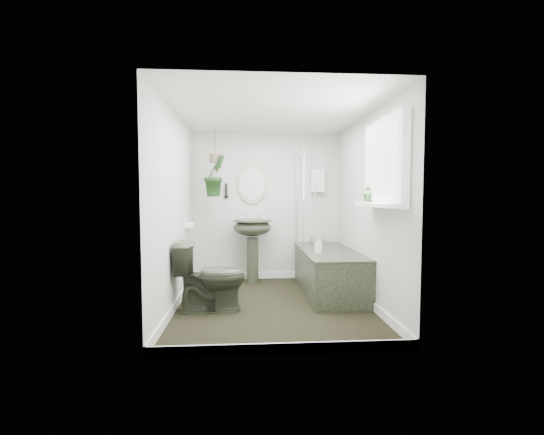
{
  "coord_description": "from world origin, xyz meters",
  "views": [
    {
      "loc": [
        -0.31,
        -4.33,
        1.33
      ],
      "look_at": [
        0.0,
        0.15,
        1.05
      ],
      "focal_mm": 24.0,
      "sensor_mm": 36.0,
      "label": 1
    }
  ],
  "objects": [
    {
      "name": "floor",
      "position": [
        0.0,
        0.0,
        -0.01
      ],
      "size": [
        2.3,
        2.8,
        0.02
      ],
      "primitive_type": "cube",
      "color": "black",
      "rests_on": "ground"
    },
    {
      "name": "wall_right",
      "position": [
        1.16,
        0.0,
        1.15
      ],
      "size": [
        0.02,
        2.8,
        2.3
      ],
      "primitive_type": "cube",
      "color": "silver",
      "rests_on": "ground"
    },
    {
      "name": "ceiling",
      "position": [
        0.0,
        0.0,
        2.31
      ],
      "size": [
        2.3,
        2.8,
        0.02
      ],
      "primitive_type": "cube",
      "color": "white",
      "rests_on": "ground"
    },
    {
      "name": "wall_back",
      "position": [
        0.0,
        1.41,
        1.15
      ],
      "size": [
        2.3,
        0.02,
        2.3
      ],
      "primitive_type": "cube",
      "color": "silver",
      "rests_on": "ground"
    },
    {
      "name": "hanging_plant",
      "position": [
        -0.76,
        0.95,
        1.61
      ],
      "size": [
        0.43,
        0.43,
        0.61
      ],
      "primitive_type": "imported",
      "rotation": [
        0.0,
        0.0,
        0.83
      ],
      "color": "black",
      "rests_on": "ceiling"
    },
    {
      "name": "toilet",
      "position": [
        -0.73,
        -0.17,
        0.4
      ],
      "size": [
        0.79,
        0.45,
        0.8
      ],
      "primitive_type": "imported",
      "rotation": [
        0.0,
        0.0,
        1.57
      ],
      "color": "#2C3323",
      "rests_on": "floor"
    },
    {
      "name": "sill_plant",
      "position": [
        1.04,
        -0.4,
        1.36
      ],
      "size": [
        0.24,
        0.23,
        0.21
      ],
      "primitive_type": "imported",
      "rotation": [
        0.0,
        0.0,
        0.4
      ],
      "color": "black",
      "rests_on": "window_sill"
    },
    {
      "name": "window_recess",
      "position": [
        1.09,
        -0.7,
        1.65
      ],
      "size": [
        0.08,
        1.0,
        0.9
      ],
      "primitive_type": "cube",
      "color": "white",
      "rests_on": "wall_right"
    },
    {
      "name": "toilet_roll_holder",
      "position": [
        -1.1,
        0.7,
        0.9
      ],
      "size": [
        0.11,
        0.11,
        0.11
      ],
      "primitive_type": "cylinder",
      "rotation": [
        0.0,
        1.57,
        0.0
      ],
      "color": "white",
      "rests_on": "wall_left"
    },
    {
      "name": "wall_sconce",
      "position": [
        -0.63,
        1.36,
        1.4
      ],
      "size": [
        0.04,
        0.04,
        0.22
      ],
      "primitive_type": "cylinder",
      "color": "black",
      "rests_on": "wall_back"
    },
    {
      "name": "pedestal_sink",
      "position": [
        -0.23,
        1.11,
        0.48
      ],
      "size": [
        0.62,
        0.54,
        0.97
      ],
      "primitive_type": null,
      "rotation": [
        0.0,
        0.0,
        0.11
      ],
      "color": "#2C3323",
      "rests_on": "floor"
    },
    {
      "name": "hanging_pot",
      "position": [
        -0.76,
        0.95,
        1.85
      ],
      "size": [
        0.16,
        0.16,
        0.12
      ],
      "primitive_type": "cylinder",
      "color": "brown",
      "rests_on": "ceiling"
    },
    {
      "name": "window_sill",
      "position": [
        1.02,
        -0.7,
        1.23
      ],
      "size": [
        0.18,
        1.0,
        0.04
      ],
      "primitive_type": "cube",
      "color": "white",
      "rests_on": "wall_right"
    },
    {
      "name": "oval_mirror",
      "position": [
        -0.23,
        1.37,
        1.5
      ],
      "size": [
        0.46,
        0.03,
        0.62
      ],
      "primitive_type": "ellipsoid",
      "color": "#B6AA8C",
      "rests_on": "wall_back"
    },
    {
      "name": "bathtub",
      "position": [
        0.8,
        0.5,
        0.29
      ],
      "size": [
        0.72,
        1.72,
        0.58
      ],
      "primitive_type": null,
      "color": "#2C3323",
      "rests_on": "floor"
    },
    {
      "name": "wall_front",
      "position": [
        0.0,
        -1.41,
        1.15
      ],
      "size": [
        2.3,
        0.02,
        2.3
      ],
      "primitive_type": "cube",
      "color": "silver",
      "rests_on": "ground"
    },
    {
      "name": "soap_bottle",
      "position": [
        0.61,
        0.26,
        0.68
      ],
      "size": [
        0.11,
        0.11,
        0.2
      ],
      "primitive_type": "imported",
      "rotation": [
        0.0,
        0.0,
        -0.27
      ],
      "color": "black",
      "rests_on": "bathtub"
    },
    {
      "name": "shower_box",
      "position": [
        0.8,
        1.34,
        1.55
      ],
      "size": [
        0.2,
        0.1,
        0.35
      ],
      "primitive_type": "cube",
      "color": "white",
      "rests_on": "wall_back"
    },
    {
      "name": "window_blinds",
      "position": [
        1.04,
        -0.7,
        1.65
      ],
      "size": [
        0.01,
        0.86,
        0.76
      ],
      "primitive_type": "cube",
      "color": "white",
      "rests_on": "wall_right"
    },
    {
      "name": "skirting",
      "position": [
        0.0,
        0.0,
        0.05
      ],
      "size": [
        2.3,
        2.8,
        0.1
      ],
      "primitive_type": "cube",
      "color": "white",
      "rests_on": "floor"
    },
    {
      "name": "wall_left",
      "position": [
        -1.16,
        0.0,
        1.15
      ],
      "size": [
        0.02,
        2.8,
        2.3
      ],
      "primitive_type": "cube",
      "color": "silver",
      "rests_on": "ground"
    },
    {
      "name": "bath_screen",
      "position": [
        0.47,
        0.99,
        1.28
      ],
      "size": [
        0.04,
        0.72,
        1.4
      ],
      "primitive_type": null,
      "color": "silver",
      "rests_on": "bathtub"
    }
  ]
}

